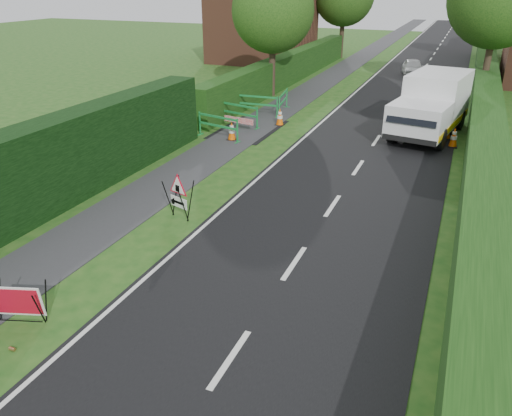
% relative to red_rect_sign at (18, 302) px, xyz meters
% --- Properties ---
extents(ground, '(120.00, 120.00, 0.00)m').
position_rel_red_rect_sign_xyz_m(ground, '(1.68, 3.10, -0.47)').
color(ground, '#1C4C15').
rests_on(ground, ground).
extents(road_surface, '(6.00, 90.00, 0.02)m').
position_rel_red_rect_sign_xyz_m(road_surface, '(4.18, 38.10, -0.46)').
color(road_surface, black).
rests_on(road_surface, ground).
extents(footpath, '(2.00, 90.00, 0.02)m').
position_rel_red_rect_sign_xyz_m(footpath, '(-1.32, 38.10, -0.46)').
color(footpath, '#2D2D30').
rests_on(footpath, ground).
extents(hedge_west_near, '(1.10, 18.00, 2.50)m').
position_rel_red_rect_sign_xyz_m(hedge_west_near, '(-3.32, 3.10, -0.47)').
color(hedge_west_near, black).
rests_on(hedge_west_near, ground).
extents(hedge_west_far, '(1.00, 24.00, 1.80)m').
position_rel_red_rect_sign_xyz_m(hedge_west_far, '(-3.32, 25.10, -0.47)').
color(hedge_west_far, '#14380F').
rests_on(hedge_west_far, ground).
extents(hedge_east, '(1.20, 50.00, 1.50)m').
position_rel_red_rect_sign_xyz_m(hedge_east, '(8.18, 19.10, -0.47)').
color(hedge_east, '#14380F').
rests_on(hedge_east, ground).
extents(house_west, '(7.50, 7.40, 7.88)m').
position_rel_red_rect_sign_xyz_m(house_west, '(-8.32, 33.10, 2.43)').
color(house_west, brown).
rests_on(house_west, ground).
extents(tree_nw, '(4.40, 4.40, 6.70)m').
position_rel_red_rect_sign_xyz_m(tree_nw, '(-2.92, 21.10, 4.02)').
color(tree_nw, '#2D2116').
rests_on(tree_nw, ground).
extents(tree_fe, '(4.20, 4.20, 6.33)m').
position_rel_red_rect_sign_xyz_m(tree_fe, '(8.08, 41.10, 3.76)').
color(tree_fe, '#2D2116').
rests_on(tree_fe, ground).
extents(red_rect_sign, '(1.08, 0.85, 0.81)m').
position_rel_red_rect_sign_xyz_m(red_rect_sign, '(0.00, 0.00, 0.00)').
color(red_rect_sign, black).
rests_on(red_rect_sign, ground).
extents(triangle_sign, '(0.96, 0.96, 1.12)m').
position_rel_red_rect_sign_xyz_m(triangle_sign, '(0.45, 5.16, 0.31)').
color(triangle_sign, black).
rests_on(triangle_sign, ground).
extents(works_van, '(2.98, 5.72, 2.48)m').
position_rel_red_rect_sign_xyz_m(works_van, '(6.03, 16.39, 0.85)').
color(works_van, silver).
rests_on(works_van, ground).
extents(traffic_cone_0, '(0.38, 0.38, 0.79)m').
position_rel_red_rect_sign_xyz_m(traffic_cone_0, '(7.11, 14.96, -0.07)').
color(traffic_cone_0, black).
rests_on(traffic_cone_0, ground).
extents(traffic_cone_1, '(0.38, 0.38, 0.79)m').
position_rel_red_rect_sign_xyz_m(traffic_cone_1, '(6.79, 16.03, -0.07)').
color(traffic_cone_1, black).
rests_on(traffic_cone_1, ground).
extents(traffic_cone_2, '(0.38, 0.38, 0.79)m').
position_rel_red_rect_sign_xyz_m(traffic_cone_2, '(7.17, 18.99, -0.07)').
color(traffic_cone_2, black).
rests_on(traffic_cone_2, ground).
extents(traffic_cone_3, '(0.38, 0.38, 0.79)m').
position_rel_red_rect_sign_xyz_m(traffic_cone_3, '(-1.34, 12.42, -0.07)').
color(traffic_cone_3, black).
rests_on(traffic_cone_3, ground).
extents(traffic_cone_4, '(0.38, 0.38, 0.79)m').
position_rel_red_rect_sign_xyz_m(traffic_cone_4, '(-0.31, 15.33, -0.07)').
color(traffic_cone_4, black).
rests_on(traffic_cone_4, ground).
extents(ped_barrier_0, '(2.09, 0.81, 1.00)m').
position_rel_red_rect_sign_xyz_m(ped_barrier_0, '(-1.94, 12.36, 0.16)').
color(ped_barrier_0, '#188539').
rests_on(ped_barrier_0, ground).
extents(ped_barrier_1, '(2.08, 0.85, 1.00)m').
position_rel_red_rect_sign_xyz_m(ped_barrier_1, '(-1.97, 14.56, 0.16)').
color(ped_barrier_1, '#188539').
rests_on(ped_barrier_1, ground).
extents(ped_barrier_2, '(2.08, 0.46, 1.00)m').
position_rel_red_rect_sign_xyz_m(ped_barrier_2, '(-1.91, 16.54, 0.16)').
color(ped_barrier_2, '#188539').
rests_on(ped_barrier_2, ground).
extents(ped_barrier_3, '(0.68, 2.09, 1.00)m').
position_rel_red_rect_sign_xyz_m(ped_barrier_3, '(-1.00, 17.67, 0.16)').
color(ped_barrier_3, '#188539').
rests_on(ped_barrier_3, ground).
extents(redwhite_plank, '(1.49, 0.29, 0.25)m').
position_rel_red_rect_sign_xyz_m(redwhite_plank, '(-1.68, 13.85, -0.47)').
color(redwhite_plank, red).
rests_on(redwhite_plank, ground).
extents(litter_can, '(0.12, 0.07, 0.07)m').
position_rel_red_rect_sign_xyz_m(litter_can, '(0.47, -0.69, -0.47)').
color(litter_can, '#BF7F4C').
rests_on(litter_can, ground).
extents(hatchback_car, '(1.87, 3.38, 1.09)m').
position_rel_red_rect_sign_xyz_m(hatchback_car, '(3.67, 30.68, 0.08)').
color(hatchback_car, silver).
rests_on(hatchback_car, ground).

